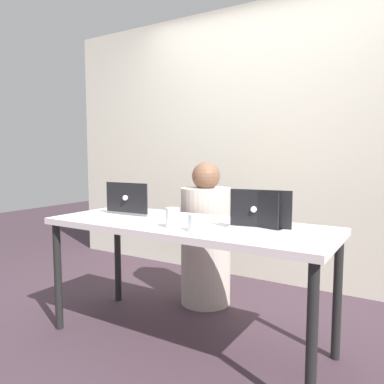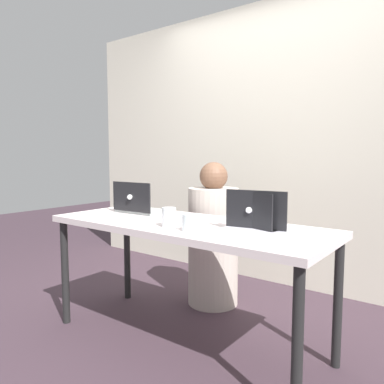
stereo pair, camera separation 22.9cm
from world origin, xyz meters
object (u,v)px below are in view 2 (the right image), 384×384
(person_at_center, at_px, (213,242))
(water_glass_right, at_px, (189,224))
(laptop_front_right, at_px, (251,225))
(laptop_back_left, at_px, (139,206))
(laptop_back_right, at_px, (259,221))
(water_glass_center, at_px, (169,219))

(person_at_center, xyz_separation_m, water_glass_right, (0.39, -0.81, 0.30))
(person_at_center, xyz_separation_m, laptop_front_right, (0.69, -0.68, 0.31))
(laptop_back_left, height_order, laptop_back_right, laptop_back_left)
(laptop_back_right, distance_m, laptop_front_right, 0.15)
(water_glass_right, bearing_deg, laptop_back_right, 44.14)
(laptop_back_left, bearing_deg, person_at_center, -121.94)
(water_glass_right, bearing_deg, water_glass_center, 172.59)
(laptop_front_right, relative_size, water_glass_center, 3.27)
(person_at_center, distance_m, laptop_back_right, 0.91)
(person_at_center, height_order, water_glass_center, person_at_center)
(laptop_back_left, relative_size, water_glass_center, 3.14)
(laptop_back_left, height_order, water_glass_right, laptop_back_left)
(laptop_back_left, xyz_separation_m, water_glass_center, (0.52, -0.27, 0.00))
(water_glass_right, bearing_deg, person_at_center, 115.79)
(laptop_back_right, height_order, water_glass_right, laptop_back_right)
(laptop_back_left, xyz_separation_m, laptop_front_right, (0.98, -0.17, 0.00))
(person_at_center, xyz_separation_m, laptop_back_left, (-0.29, -0.51, 0.31))
(laptop_back_right, bearing_deg, laptop_back_left, 12.18)
(laptop_back_right, xyz_separation_m, laptop_front_right, (0.03, -0.14, 0.00))
(person_at_center, relative_size, water_glass_right, 12.13)
(laptop_back_left, bearing_deg, water_glass_center, 149.64)
(water_glass_right, xyz_separation_m, water_glass_center, (-0.16, 0.02, 0.01))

